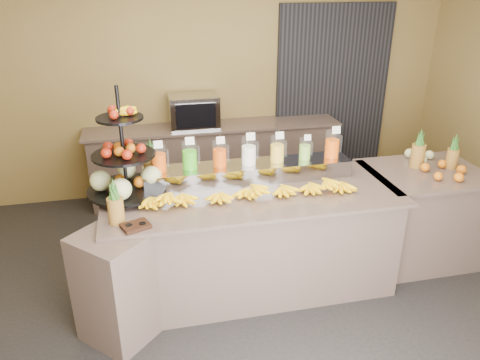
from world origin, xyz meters
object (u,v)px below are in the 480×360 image
object	(u,v)px
banana_heap	(250,190)
fruit_stand	(131,169)
right_fruit_pile	(438,164)
condiment_caddy	(136,226)
pitcher_tray	(249,172)
oven_warmer	(194,111)

from	to	relation	value
banana_heap	fruit_stand	bearing A→B (deg)	165.26
banana_heap	right_fruit_pile	world-z (taller)	right_fruit_pile
fruit_stand	condiment_caddy	distance (m)	0.62
fruit_stand	condiment_caddy	bearing A→B (deg)	-88.85
fruit_stand	condiment_caddy	size ratio (longest dim) A/B	4.72
condiment_caddy	pitcher_tray	bearing A→B (deg)	33.78
right_fruit_pile	oven_warmer	world-z (taller)	oven_warmer
right_fruit_pile	oven_warmer	bearing A→B (deg)	137.54
pitcher_tray	oven_warmer	distance (m)	1.70
pitcher_tray	banana_heap	size ratio (longest dim) A/B	1.01
banana_heap	right_fruit_pile	bearing A→B (deg)	4.52
fruit_stand	oven_warmer	size ratio (longest dim) A/B	1.59
fruit_stand	right_fruit_pile	distance (m)	2.79
oven_warmer	condiment_caddy	bearing A→B (deg)	-107.57
condiment_caddy	right_fruit_pile	size ratio (longest dim) A/B	0.46
condiment_caddy	oven_warmer	size ratio (longest dim) A/B	0.34
condiment_caddy	right_fruit_pile	world-z (taller)	right_fruit_pile
fruit_stand	right_fruit_pile	world-z (taller)	fruit_stand
fruit_stand	right_fruit_pile	xyz separation A→B (m)	(2.79, -0.10, -0.16)
fruit_stand	oven_warmer	distance (m)	1.92
pitcher_tray	right_fruit_pile	world-z (taller)	right_fruit_pile
pitcher_tray	oven_warmer	size ratio (longest dim) A/B	3.21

